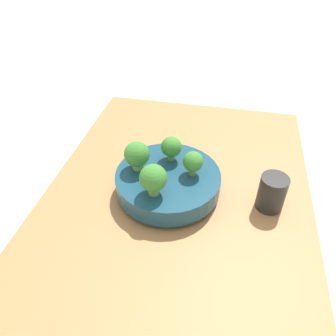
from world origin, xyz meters
The scene contains 8 objects.
ground_plane centered at (0.00, 0.00, 0.00)m, with size 6.00×6.00×0.00m, color beige.
table centered at (0.00, 0.00, 0.02)m, with size 1.06×0.71×0.04m.
bowl centered at (-0.03, -0.03, 0.08)m, with size 0.28×0.28×0.06m.
broccoli_floret_left centered at (-0.09, -0.03, 0.15)m, with size 0.06×0.06×0.07m.
broccoli_floret_right centered at (0.05, -0.05, 0.15)m, with size 0.07×0.07×0.08m.
broccoli_floret_front centered at (-0.04, -0.11, 0.15)m, with size 0.07×0.07×0.08m.
broccoli_floret_back centered at (-0.04, 0.04, 0.15)m, with size 0.05×0.05×0.07m.
cup centered at (-0.03, 0.24, 0.09)m, with size 0.07×0.07×0.10m.
Camera 1 is at (0.60, 0.10, 0.66)m, focal length 35.00 mm.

